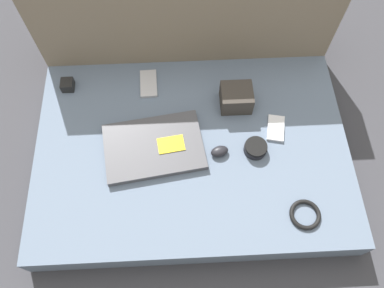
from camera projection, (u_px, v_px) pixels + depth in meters
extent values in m
plane|color=#38383D|center=(192.00, 160.00, 1.39)|extent=(8.00, 8.00, 0.00)
cube|color=slate|center=(192.00, 153.00, 1.34)|extent=(1.08, 0.75, 0.11)
cube|color=#7F705B|center=(186.00, 19.00, 1.40)|extent=(1.08, 0.20, 0.46)
cube|color=#47474C|center=(154.00, 146.00, 1.28)|extent=(0.36, 0.27, 0.02)
cube|color=yellow|center=(171.00, 144.00, 1.27)|extent=(0.10, 0.07, 0.00)
ellipsoid|color=black|center=(220.00, 151.00, 1.27)|extent=(0.07, 0.05, 0.03)
cylinder|color=black|center=(255.00, 149.00, 1.28)|extent=(0.08, 0.08, 0.02)
cylinder|color=black|center=(256.00, 146.00, 1.26)|extent=(0.08, 0.08, 0.01)
cube|color=#B7B7BC|center=(149.00, 84.00, 1.41)|extent=(0.07, 0.12, 0.01)
cube|color=silver|center=(276.00, 128.00, 1.32)|extent=(0.08, 0.11, 0.01)
cube|color=#38332D|center=(236.00, 98.00, 1.34)|extent=(0.11, 0.10, 0.08)
cube|color=black|center=(68.00, 85.00, 1.39)|extent=(0.04, 0.05, 0.04)
torus|color=black|center=(305.00, 215.00, 1.18)|extent=(0.10, 0.10, 0.01)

